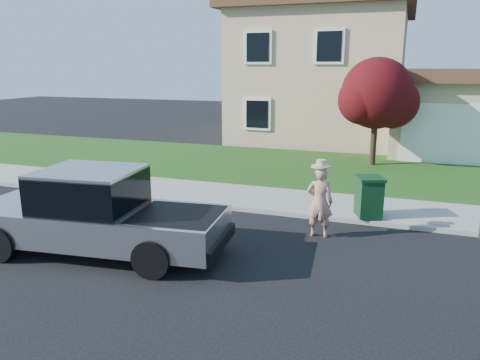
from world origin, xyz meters
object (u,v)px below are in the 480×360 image
pickup_truck (96,215)px  woman (320,201)px  ornamental_tree (378,97)px  trash_bin (369,196)px

pickup_truck → woman: woman is taller
pickup_truck → ornamental_tree: (4.77, 10.68, 1.84)m
pickup_truck → ornamental_tree: ornamental_tree is taller
woman → ornamental_tree: ornamental_tree is taller
ornamental_tree → trash_bin: bearing=-87.1°
ornamental_tree → pickup_truck: bearing=-114.1°
pickup_truck → trash_bin: pickup_truck is taller
ornamental_tree → trash_bin: ornamental_tree is taller
woman → ornamental_tree: (0.63, 8.19, 1.82)m
ornamental_tree → woman: bearing=-94.4°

